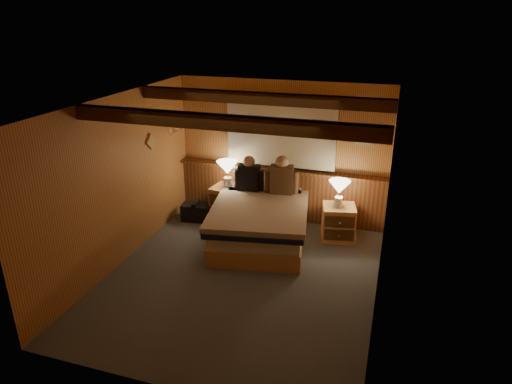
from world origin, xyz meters
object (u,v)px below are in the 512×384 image
at_px(bed, 260,223).
at_px(nightstand_left, 229,203).
at_px(person_right, 282,178).
at_px(person_left, 249,176).
at_px(lamp_right, 339,189).
at_px(duffel_bag, 196,212).
at_px(lamp_left, 227,169).
at_px(nightstand_right, 338,222).

relative_size(bed, nightstand_left, 3.41).
bearing_deg(bed, nightstand_left, 128.94).
bearing_deg(person_right, person_left, 173.75).
relative_size(bed, person_left, 3.36).
height_order(lamp_right, duffel_bag, lamp_right).
height_order(lamp_left, person_right, person_right).
relative_size(bed, lamp_left, 4.37).
bearing_deg(nightstand_right, person_right, 161.23).
xyz_separation_m(nightstand_left, duffel_bag, (-0.54, -0.21, -0.15)).
height_order(nightstand_left, person_left, person_left).
height_order(nightstand_left, lamp_right, lamp_right).
height_order(nightstand_left, person_right, person_right).
relative_size(lamp_right, duffel_bag, 0.83).
height_order(bed, person_left, person_left).
height_order(person_right, duffel_bag, person_right).
bearing_deg(person_left, lamp_left, 169.72).
height_order(bed, duffel_bag, bed).
height_order(lamp_right, person_right, person_right).
bearing_deg(lamp_right, bed, -157.28).
xyz_separation_m(nightstand_right, person_left, (-1.53, 0.09, 0.59)).
relative_size(person_left, person_right, 0.92).
bearing_deg(bed, nightstand_right, 13.52).
bearing_deg(lamp_left, nightstand_right, -4.13).
bearing_deg(lamp_left, person_left, -7.04).
bearing_deg(duffel_bag, person_left, 0.26).
xyz_separation_m(person_left, duffel_bag, (-0.93, -0.14, -0.72)).
bearing_deg(person_right, duffel_bag, 177.30).
bearing_deg(lamp_right, person_left, 175.55).
relative_size(bed, nightstand_right, 3.48).
distance_m(person_left, duffel_bag, 1.18).
bearing_deg(person_right, nightstand_right, -15.73).
relative_size(nightstand_left, person_left, 0.99).
relative_size(bed, person_right, 3.11).
distance_m(lamp_left, duffel_bag, 0.96).
height_order(nightstand_right, lamp_right, lamp_right).
bearing_deg(nightstand_right, person_left, 164.65).
height_order(bed, nightstand_right, bed).
distance_m(nightstand_left, lamp_right, 2.00).
height_order(nightstand_right, person_left, person_left).
xyz_separation_m(bed, nightstand_left, (-0.77, 0.67, -0.03)).
xyz_separation_m(bed, person_right, (0.18, 0.62, 0.57)).
relative_size(bed, duffel_bag, 3.92).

